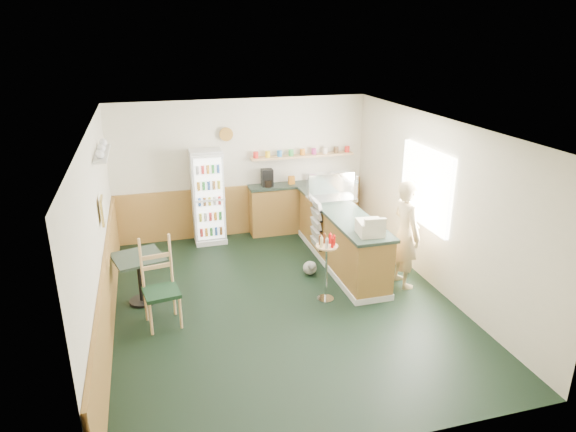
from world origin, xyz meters
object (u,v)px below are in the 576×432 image
object	(u,v)px
drinks_fridge	(208,197)
cash_register	(370,228)
display_case	(331,188)
cafe_table	(139,270)
condiment_stand	(327,258)
shopkeeper	(406,234)
cafe_chair	(160,279)

from	to	relation	value
drinks_fridge	cash_register	distance (m)	3.52
drinks_fridge	display_case	bearing A→B (deg)	-28.78
cafe_table	condiment_stand	bearing A→B (deg)	-13.91
drinks_fridge	display_case	distance (m)	2.40
display_case	cafe_table	bearing A→B (deg)	-163.54
drinks_fridge	shopkeeper	xyz separation A→B (m)	(2.78, -2.68, -0.02)
cash_register	drinks_fridge	bearing A→B (deg)	133.06
condiment_stand	cafe_table	xyz separation A→B (m)	(-2.72, 0.67, -0.15)
drinks_fridge	cash_register	bearing A→B (deg)	-53.64
display_case	condiment_stand	size ratio (longest dim) A/B	0.81
cafe_table	cafe_chair	bearing A→B (deg)	-65.48
cash_register	display_case	bearing A→B (deg)	96.70
drinks_fridge	condiment_stand	bearing A→B (deg)	-63.61
condiment_stand	cafe_table	distance (m)	2.81
condiment_stand	cafe_chair	size ratio (longest dim) A/B	0.83
display_case	condiment_stand	bearing A→B (deg)	-112.09
drinks_fridge	shopkeeper	bearing A→B (deg)	-43.89
shopkeeper	condiment_stand	world-z (taller)	shopkeeper
display_case	shopkeeper	size ratio (longest dim) A/B	0.49
cafe_table	cafe_chair	size ratio (longest dim) A/B	0.68
shopkeeper	cafe_table	distance (m)	4.15
shopkeeper	cafe_table	bearing A→B (deg)	80.94
condiment_stand	cafe_chair	bearing A→B (deg)	178.86
cash_register	condiment_stand	world-z (taller)	cash_register
drinks_fridge	condiment_stand	xyz separation A→B (m)	(1.40, -2.82, -0.21)
cafe_chair	condiment_stand	bearing A→B (deg)	-9.50
display_case	shopkeeper	world-z (taller)	shopkeeper
drinks_fridge	cafe_table	distance (m)	2.55
cafe_table	shopkeeper	bearing A→B (deg)	-7.33
display_case	cafe_table	size ratio (longest dim) A/B	1.00
cafe_chair	display_case	bearing A→B (deg)	19.26
cash_register	cafe_table	size ratio (longest dim) A/B	0.45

